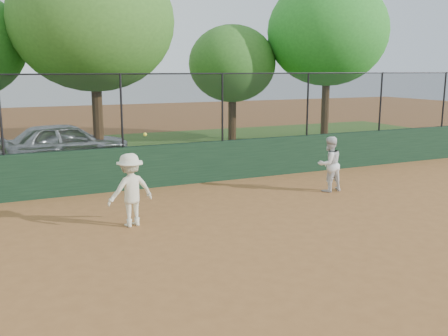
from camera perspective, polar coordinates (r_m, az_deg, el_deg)
name	(u,v)px	position (r m, az deg, el deg)	size (l,w,h in m)	color
ground	(235,261)	(8.91, 1.28, -10.56)	(80.00, 80.00, 0.00)	#955D30
back_wall	(141,167)	(14.17, -9.41, 0.08)	(26.00, 0.20, 1.20)	#17341E
grass_strip	(100,155)	(20.04, -13.96, 1.42)	(36.00, 12.00, 0.01)	#2E551A
parked_car	(66,143)	(18.37, -17.62, 2.72)	(1.78, 4.41, 1.50)	#AFB5B9
player_second	(329,164)	(13.91, 11.94, 0.44)	(0.74, 0.57, 1.52)	silver
player_main	(131,190)	(10.78, -10.64, -2.48)	(1.11, 0.83, 2.05)	beige
fence_assembly	(139,109)	(13.94, -9.74, 6.68)	(26.00, 0.06, 2.00)	black
tree_2	(93,20)	(18.16, -14.75, 15.99)	(5.56, 5.06, 7.33)	#49301A
tree_3	(232,64)	(22.65, 0.96, 11.81)	(3.94, 3.58, 5.24)	#422916
tree_4	(328,32)	(23.29, 11.81, 14.98)	(5.49, 4.99, 7.30)	#472F19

